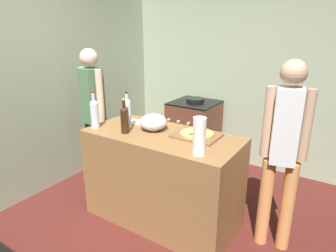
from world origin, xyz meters
TOP-DOWN VIEW (x-y plane):
  - ground_plane at (0.00, 1.24)m, footprint 3.84×3.08m
  - kitchen_wall_rear at (0.00, 2.53)m, footprint 3.84×0.10m
  - kitchen_wall_left at (-1.67, 1.24)m, footprint 0.10×3.08m
  - counter at (-0.13, 0.80)m, footprint 1.46×0.69m
  - cutting_board at (0.17, 0.91)m, footprint 0.40×0.32m
  - pizza at (0.17, 0.91)m, footprint 0.31×0.31m
  - mixing_bowl at (-0.26, 0.84)m, footprint 0.26×0.26m
  - paper_towel_roll at (0.36, 0.57)m, footprint 0.10×0.10m
  - wine_bottle_amber at (-0.44, 0.64)m, footprint 0.07×0.07m
  - wine_bottle_green at (-0.77, 0.59)m, footprint 0.08×0.08m
  - wine_bottle_clear at (-0.49, 0.74)m, footprint 0.07×0.07m
  - recipe_sheet at (-0.55, 0.95)m, footprint 0.21×0.15m
  - stove at (-0.50, 2.13)m, footprint 0.60×0.61m
  - person_in_stripes at (-1.15, 0.92)m, footprint 0.36×0.22m
  - person_in_red at (0.90, 1.01)m, footprint 0.35×0.24m

SIDE VIEW (x-z plane):
  - ground_plane at x=0.00m, z-range -0.02..0.00m
  - stove at x=-0.50m, z-range -0.02..0.91m
  - counter at x=-0.13m, z-range 0.00..0.91m
  - recipe_sheet at x=-0.55m, z-range 0.91..0.91m
  - cutting_board at x=0.17m, z-range 0.91..0.93m
  - person_in_red at x=0.90m, z-range 0.11..1.74m
  - person_in_stripes at x=-1.15m, z-range 0.12..1.75m
  - pizza at x=0.17m, z-range 0.93..0.95m
  - mixing_bowl at x=-0.26m, z-range 0.91..1.07m
  - wine_bottle_amber at x=-0.44m, z-range 0.88..1.21m
  - paper_towel_roll at x=0.36m, z-range 0.91..1.21m
  - wine_bottle_green at x=-0.77m, z-range 0.88..1.25m
  - wine_bottle_clear at x=-0.49m, z-range 0.89..1.25m
  - kitchen_wall_rear at x=0.00m, z-range 0.00..2.60m
  - kitchen_wall_left at x=-1.67m, z-range 0.00..2.60m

